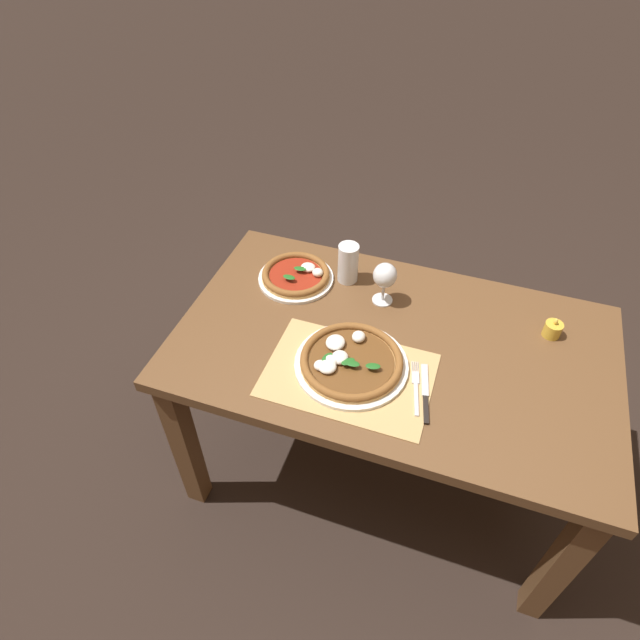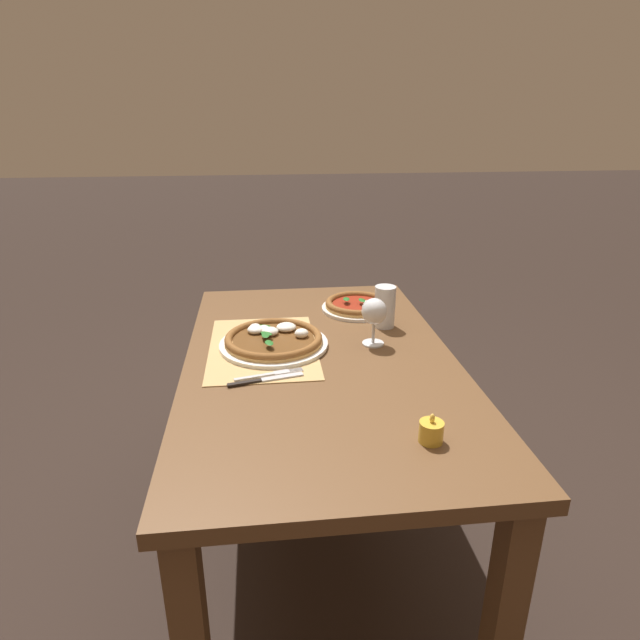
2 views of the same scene
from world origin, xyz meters
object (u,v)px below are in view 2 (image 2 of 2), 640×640
object	(u,v)px
pizza_near	(274,340)
pizza_far	(358,305)
pint_glass	(385,307)
fork	(270,374)
votive_candle	(431,432)
wine_glass	(374,313)
knife	(266,379)

from	to	relation	value
pizza_near	pizza_far	distance (m)	0.44
pizza_far	pint_glass	size ratio (longest dim) A/B	1.85
fork	votive_candle	world-z (taller)	votive_candle
votive_candle	pizza_far	bearing A→B (deg)	-179.30
pizza_near	fork	xyz separation A→B (m)	(0.21, -0.02, -0.02)
wine_glass	votive_candle	distance (m)	0.56
pint_glass	wine_glass	bearing A→B (deg)	-25.38
pint_glass	knife	bearing A→B (deg)	-48.95
pint_glass	votive_candle	distance (m)	0.70
pizza_near	knife	xyz separation A→B (m)	(0.24, -0.03, -0.02)
wine_glass	votive_candle	size ratio (longest dim) A/B	2.15
pizza_far	votive_candle	world-z (taller)	votive_candle
wine_glass	pizza_near	bearing A→B (deg)	-93.41
pizza_far	votive_candle	distance (m)	0.87
pizza_near	pint_glass	world-z (taller)	pint_glass
votive_candle	wine_glass	bearing A→B (deg)	-178.14
fork	knife	distance (m)	0.03
wine_glass	fork	distance (m)	0.40
wine_glass	knife	bearing A→B (deg)	-58.05
pizza_far	pint_glass	bearing A→B (deg)	19.97
votive_candle	pint_glass	bearing A→B (deg)	175.77
pizza_far	knife	world-z (taller)	pizza_far
fork	knife	xyz separation A→B (m)	(0.03, -0.01, 0.00)
pint_glass	votive_candle	world-z (taller)	pint_glass
pizza_far	knife	bearing A→B (deg)	-33.61
pint_glass	votive_candle	bearing A→B (deg)	-4.23
wine_glass	fork	bearing A→B (deg)	-60.99
pizza_near	wine_glass	world-z (taller)	wine_glass
pint_glass	fork	size ratio (longest dim) A/B	0.73
pint_glass	knife	world-z (taller)	pint_glass
pint_glass	fork	xyz separation A→B (m)	(0.33, -0.41, -0.06)
pizza_near	pint_glass	xyz separation A→B (m)	(-0.13, 0.39, 0.05)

